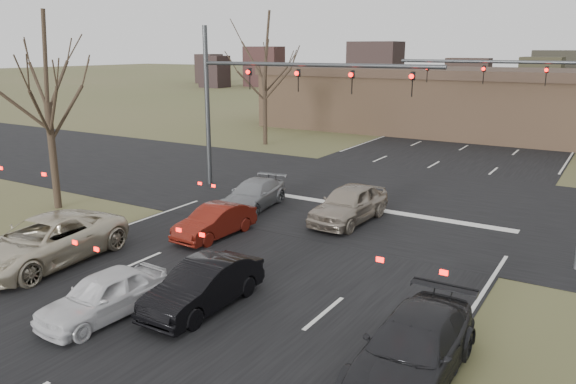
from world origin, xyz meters
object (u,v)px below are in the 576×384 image
car_white_sedan (104,295)px  mast_arm_far (552,86)px  mast_arm_near (261,88)px  car_grey_ahead (253,195)px  car_red_ahead (215,221)px  building (515,104)px  car_black_hatch (203,285)px  car_silver_suv (45,241)px  car_charcoal_sedan (413,348)px  car_silver_ahead (349,204)px

car_white_sedan → mast_arm_far: bearing=75.3°
mast_arm_near → car_grey_ahead: (1.22, -2.48, -4.46)m
mast_arm_near → car_red_ahead: bearing=-71.0°
building → car_white_sedan: size_ratio=11.61×
mast_arm_near → car_black_hatch: 13.48m
car_white_sedan → car_grey_ahead: bearing=107.2°
car_black_hatch → car_grey_ahead: (-4.51, 8.89, -0.04)m
building → mast_arm_far: 15.75m
building → car_red_ahead: (-5.00, -31.49, -2.07)m
car_white_sedan → building: bearing=88.3°
car_black_hatch → car_grey_ahead: car_black_hatch is taller
mast_arm_far → car_red_ahead: size_ratio=3.07×
car_silver_suv → car_white_sedan: car_silver_suv is taller
car_charcoal_sedan → car_silver_ahead: size_ratio=1.05×
car_charcoal_sedan → car_grey_ahead: (-10.51, 9.15, -0.07)m
mast_arm_near → car_silver_ahead: (5.73, -2.14, -4.31)m
car_black_hatch → mast_arm_far: bearing=74.8°
mast_arm_near → mast_arm_far: 15.17m
car_white_sedan → car_black_hatch: (1.89, 1.80, 0.03)m
mast_arm_near → car_charcoal_sedan: bearing=-44.7°
car_black_hatch → car_white_sedan: bearing=-136.7°
car_charcoal_sedan → car_grey_ahead: size_ratio=1.12×
mast_arm_near → car_silver_ahead: bearing=-20.5°
mast_arm_far → car_black_hatch: 22.54m
mast_arm_far → car_silver_ahead: 14.06m
building → car_black_hatch: 36.46m
mast_arm_near → car_silver_suv: size_ratio=2.17×
car_black_hatch → car_red_ahead: (-3.50, 4.89, -0.06)m
car_red_ahead → car_silver_ahead: bearing=53.9°
car_black_hatch → car_charcoal_sedan: 6.01m
car_silver_suv → car_charcoal_sedan: size_ratio=1.19×
mast_arm_near → mast_arm_far: (11.41, 10.00, -0.06)m
car_silver_suv → car_silver_ahead: size_ratio=1.24×
car_charcoal_sedan → mast_arm_far: bearing=90.7°
mast_arm_far → car_red_ahead: mast_arm_far is taller
car_red_ahead → car_silver_ahead: size_ratio=0.81×
car_silver_ahead → car_white_sedan: bearing=-97.1°
building → car_black_hatch: size_ratio=10.68×
car_silver_suv → car_charcoal_sedan: 12.55m
car_white_sedan → car_charcoal_sedan: 8.04m
car_white_sedan → car_black_hatch: bearing=47.0°
building → car_charcoal_sedan: (4.50, -36.63, -1.98)m
car_white_sedan → car_silver_ahead: car_silver_ahead is taller
building → car_white_sedan: building is taller
car_charcoal_sedan → car_red_ahead: size_ratio=1.30×
car_grey_ahead → car_black_hatch: bearing=-70.5°
mast_arm_far → car_grey_ahead: bearing=-129.2°
car_silver_suv → building: bearing=73.3°
car_grey_ahead → car_silver_ahead: bearing=-3.1°
car_silver_ahead → car_red_ahead: bearing=-126.3°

